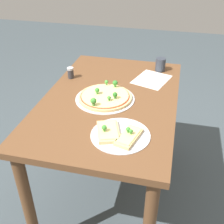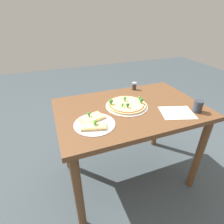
% 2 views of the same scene
% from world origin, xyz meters
% --- Properties ---
extents(ground_plane, '(8.00, 8.00, 0.00)m').
position_xyz_m(ground_plane, '(0.00, 0.00, 0.00)').
color(ground_plane, '#3D474C').
extents(dining_table, '(1.14, 0.74, 0.77)m').
position_xyz_m(dining_table, '(0.00, 0.00, 0.66)').
color(dining_table, brown).
rests_on(dining_table, ground_plane).
extents(pizza_tray_whole, '(0.33, 0.33, 0.07)m').
position_xyz_m(pizza_tray_whole, '(-0.02, 0.02, 0.79)').
color(pizza_tray_whole, silver).
rests_on(pizza_tray_whole, dining_table).
extents(pizza_tray_slice, '(0.28, 0.28, 0.06)m').
position_xyz_m(pizza_tray_slice, '(-0.33, -0.12, 0.79)').
color(pizza_tray_slice, silver).
rests_on(pizza_tray_slice, dining_table).
extents(drinking_cup, '(0.07, 0.07, 0.09)m').
position_xyz_m(drinking_cup, '(0.43, -0.24, 0.82)').
color(drinking_cup, '#2D333D').
rests_on(drinking_cup, dining_table).
extents(condiment_shaker, '(0.04, 0.04, 0.07)m').
position_xyz_m(condiment_shaker, '(0.19, 0.30, 0.81)').
color(condiment_shaker, '#333338').
rests_on(condiment_shaker, dining_table).
extents(paper_menu, '(0.28, 0.25, 0.00)m').
position_xyz_m(paper_menu, '(0.28, -0.20, 0.78)').
color(paper_menu, silver).
rests_on(paper_menu, dining_table).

